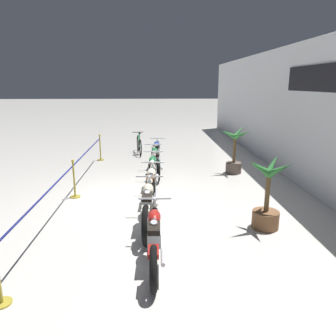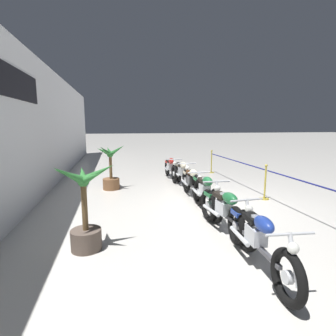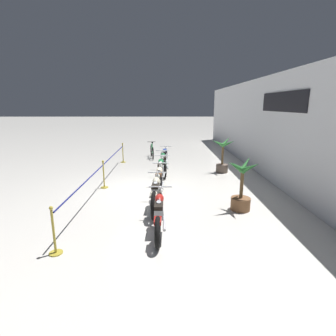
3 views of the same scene
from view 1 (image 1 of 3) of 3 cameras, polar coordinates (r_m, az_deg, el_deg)
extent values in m
plane|color=silver|center=(9.02, -6.40, -4.94)|extent=(120.00, 120.00, 0.00)
cube|color=white|center=(9.65, 25.53, 7.82)|extent=(28.00, 0.25, 4.20)
cube|color=black|center=(9.84, 24.50, 14.05)|extent=(3.58, 0.04, 0.70)
torus|color=black|center=(13.04, -1.77, 2.84)|extent=(0.72, 0.17, 0.72)
torus|color=black|center=(11.40, -2.33, 1.13)|extent=(0.72, 0.17, 0.72)
cylinder|color=silver|center=(13.04, -1.77, 2.84)|extent=(0.17, 0.09, 0.17)
cylinder|color=silver|center=(11.40, -2.33, 1.13)|extent=(0.17, 0.09, 0.17)
cylinder|color=silver|center=(13.07, -1.76, 4.13)|extent=(0.31, 0.08, 0.59)
cube|color=silver|center=(12.13, -2.06, 2.73)|extent=(0.38, 0.25, 0.26)
cylinder|color=silver|center=(12.13, -2.05, 3.69)|extent=(0.19, 0.12, 0.24)
cylinder|color=silver|center=(12.05, -2.08, 3.62)|extent=(0.19, 0.12, 0.24)
cylinder|color=silver|center=(11.86, -1.48, 1.77)|extent=(0.70, 0.13, 0.07)
cube|color=#47474C|center=(12.21, -2.04, 2.13)|extent=(1.35, 0.17, 0.06)
ellipsoid|color=navy|center=(12.31, -1.99, 4.13)|extent=(0.48, 0.26, 0.22)
cube|color=black|center=(11.96, -2.11, 3.63)|extent=(0.41, 0.23, 0.09)
cube|color=navy|center=(11.39, -2.33, 2.43)|extent=(0.33, 0.19, 0.08)
cylinder|color=silver|center=(12.92, -1.80, 5.21)|extent=(0.09, 0.62, 0.04)
sphere|color=silver|center=(13.02, -1.77, 4.66)|extent=(0.14, 0.14, 0.14)
torus|color=black|center=(11.67, -2.55, 1.51)|extent=(0.75, 0.17, 0.74)
torus|color=black|center=(10.19, -1.83, -0.41)|extent=(0.75, 0.17, 0.74)
cylinder|color=silver|center=(11.67, -2.55, 1.51)|extent=(0.18, 0.09, 0.18)
cylinder|color=silver|center=(10.19, -1.83, -0.41)|extent=(0.18, 0.09, 0.18)
cylinder|color=silver|center=(11.70, -2.60, 2.96)|extent=(0.31, 0.08, 0.59)
cube|color=silver|center=(10.84, -2.20, 1.37)|extent=(0.38, 0.25, 0.26)
cylinder|color=silver|center=(10.84, -2.23, 2.45)|extent=(0.19, 0.12, 0.24)
cylinder|color=silver|center=(10.76, -2.19, 2.36)|extent=(0.19, 0.12, 0.24)
cylinder|color=silver|center=(10.60, -1.30, 0.29)|extent=(0.70, 0.13, 0.07)
cube|color=black|center=(10.92, -2.22, 0.72)|extent=(1.23, 0.16, 0.06)
ellipsoid|color=#1E6B38|center=(11.01, -2.32, 2.96)|extent=(0.48, 0.26, 0.22)
cube|color=black|center=(10.67, -2.15, 2.37)|extent=(0.42, 0.23, 0.09)
cube|color=#1E6B38|center=(10.17, -1.87, 1.11)|extent=(0.33, 0.19, 0.08)
cylinder|color=silver|center=(11.54, -2.57, 4.15)|extent=(0.09, 0.62, 0.04)
sphere|color=silver|center=(11.65, -2.60, 3.54)|extent=(0.14, 0.14, 0.14)
torus|color=black|center=(10.33, -2.50, -0.07)|extent=(0.79, 0.15, 0.79)
torus|color=black|center=(8.72, -2.95, -2.83)|extent=(0.79, 0.15, 0.79)
cylinder|color=silver|center=(10.33, -2.50, -0.07)|extent=(0.19, 0.09, 0.19)
cylinder|color=silver|center=(8.72, -2.95, -2.83)|extent=(0.19, 0.09, 0.19)
cylinder|color=silver|center=(10.35, -2.50, 1.57)|extent=(0.31, 0.07, 0.59)
cube|color=silver|center=(9.43, -2.73, -0.48)|extent=(0.37, 0.23, 0.26)
cylinder|color=silver|center=(9.42, -2.74, 0.76)|extent=(0.18, 0.12, 0.24)
cylinder|color=silver|center=(9.34, -2.76, 0.64)|extent=(0.18, 0.12, 0.24)
cylinder|color=silver|center=(9.17, -1.93, -1.81)|extent=(0.70, 0.10, 0.07)
cube|color=#ADAFB5|center=(9.52, -2.71, -1.22)|extent=(1.34, 0.12, 0.06)
ellipsoid|color=#1E6B38|center=(9.59, -2.69, 1.38)|extent=(0.47, 0.24, 0.22)
cube|color=black|center=(9.25, -2.79, 0.63)|extent=(0.41, 0.22, 0.09)
cube|color=#1E6B38|center=(8.69, -2.96, -0.92)|extent=(0.33, 0.17, 0.08)
cylinder|color=silver|center=(10.19, -2.54, 2.90)|extent=(0.06, 0.62, 0.04)
sphere|color=silver|center=(10.29, -2.52, 2.23)|extent=(0.14, 0.14, 0.14)
torus|color=black|center=(9.07, -2.66, -2.35)|extent=(0.73, 0.15, 0.73)
torus|color=black|center=(7.52, -3.23, -5.96)|extent=(0.73, 0.15, 0.73)
cylinder|color=silver|center=(9.07, -2.66, -2.35)|extent=(0.18, 0.09, 0.17)
cylinder|color=silver|center=(7.52, -3.23, -5.96)|extent=(0.18, 0.09, 0.17)
cylinder|color=silver|center=(9.08, -2.65, -0.47)|extent=(0.31, 0.07, 0.59)
cube|color=#2D2D30|center=(8.19, -2.95, -3.03)|extent=(0.37, 0.24, 0.26)
cylinder|color=#2D2D30|center=(8.17, -2.95, -1.61)|extent=(0.18, 0.12, 0.24)
cylinder|color=#2D2D30|center=(8.09, -2.98, -1.77)|extent=(0.18, 0.12, 0.24)
cylinder|color=silver|center=(7.94, -2.03, -4.65)|extent=(0.70, 0.10, 0.07)
cube|color=black|center=(8.28, -2.92, -3.85)|extent=(1.31, 0.12, 0.06)
ellipsoid|color=beige|center=(8.34, -2.89, -0.85)|extent=(0.47, 0.24, 0.22)
cube|color=#4C2D19|center=(8.00, -3.02, -1.81)|extent=(0.41, 0.22, 0.09)
cube|color=beige|center=(7.48, -3.24, -3.95)|extent=(0.33, 0.17, 0.08)
cylinder|color=silver|center=(8.90, -2.71, 1.01)|extent=(0.06, 0.62, 0.04)
sphere|color=silver|center=(9.01, -2.67, 0.26)|extent=(0.14, 0.14, 0.14)
torus|color=black|center=(7.64, -3.18, -5.40)|extent=(0.79, 0.15, 0.78)
torus|color=black|center=(6.29, -3.91, -9.90)|extent=(0.79, 0.15, 0.78)
cylinder|color=silver|center=(7.64, -3.18, -5.40)|extent=(0.19, 0.09, 0.19)
cylinder|color=silver|center=(6.29, -3.91, -9.90)|extent=(0.19, 0.09, 0.19)
cylinder|color=silver|center=(7.63, -3.17, -3.17)|extent=(0.31, 0.07, 0.59)
cube|color=silver|center=(6.85, -3.55, -6.35)|extent=(0.37, 0.24, 0.26)
cylinder|color=silver|center=(6.82, -3.56, -4.66)|extent=(0.18, 0.12, 0.24)
cylinder|color=silver|center=(6.75, -3.60, -4.89)|extent=(0.18, 0.12, 0.24)
cylinder|color=silver|center=(6.62, -2.47, -8.41)|extent=(0.70, 0.10, 0.07)
cube|color=#ADAFB5|center=(6.95, -3.51, -7.28)|extent=(1.16, 0.11, 0.06)
ellipsoid|color=beige|center=(6.98, -3.47, -3.69)|extent=(0.47, 0.24, 0.22)
cube|color=black|center=(6.66, -3.65, -4.98)|extent=(0.41, 0.22, 0.09)
cube|color=beige|center=(6.23, -3.92, -7.32)|extent=(0.33, 0.17, 0.08)
cylinder|color=silver|center=(7.45, -3.24, -1.47)|extent=(0.06, 0.62, 0.04)
sphere|color=silver|center=(7.57, -3.20, -2.33)|extent=(0.14, 0.14, 0.14)
torus|color=black|center=(6.37, -2.30, -9.94)|extent=(0.70, 0.12, 0.70)
torus|color=black|center=(5.02, -2.52, -17.15)|extent=(0.70, 0.12, 0.70)
cylinder|color=silver|center=(6.37, -2.30, -9.94)|extent=(0.17, 0.08, 0.17)
cylinder|color=silver|center=(5.02, -2.52, -17.15)|extent=(0.17, 0.08, 0.17)
cylinder|color=silver|center=(6.35, -2.31, -7.27)|extent=(0.30, 0.06, 0.59)
cube|color=silver|center=(5.57, -2.42, -11.89)|extent=(0.36, 0.23, 0.26)
cylinder|color=silver|center=(5.52, -2.43, -9.84)|extent=(0.18, 0.11, 0.24)
cylinder|color=silver|center=(5.45, -2.45, -10.20)|extent=(0.18, 0.11, 0.24)
cylinder|color=silver|center=(5.37, -0.91, -14.65)|extent=(0.70, 0.08, 0.07)
cube|color=#47474C|center=(5.68, -2.40, -12.94)|extent=(1.22, 0.08, 0.06)
ellipsoid|color=#B21E19|center=(5.67, -2.41, -8.51)|extent=(0.46, 0.23, 0.22)
cube|color=black|center=(5.36, -2.46, -10.40)|extent=(0.40, 0.21, 0.09)
cube|color=#B21E19|center=(4.94, -2.54, -14.35)|extent=(0.32, 0.17, 0.08)
cylinder|color=silver|center=(6.15, -2.35, -5.34)|extent=(0.05, 0.62, 0.04)
sphere|color=silver|center=(6.27, -2.33, -6.30)|extent=(0.14, 0.14, 0.14)
torus|color=black|center=(14.95, -5.25, 4.28)|extent=(0.71, 0.15, 0.72)
torus|color=black|center=(13.95, -4.83, 3.56)|extent=(0.71, 0.15, 0.72)
cylinder|color=#238442|center=(14.46, -5.09, 4.83)|extent=(0.60, 0.13, 0.43)
cylinder|color=#238442|center=(14.38, -5.09, 5.58)|extent=(0.55, 0.12, 0.04)
cylinder|color=#238442|center=(14.20, -4.99, 4.98)|extent=(0.15, 0.06, 0.55)
cube|color=black|center=(14.12, -5.00, 6.08)|extent=(0.19, 0.11, 0.05)
cylinder|color=#238442|center=(14.15, -4.92, 3.71)|extent=(0.46, 0.09, 0.03)
cylinder|color=black|center=(14.81, -5.28, 6.22)|extent=(0.10, 0.48, 0.03)
cylinder|color=black|center=(14.39, -5.01, 3.57)|extent=(0.13, 0.07, 0.12)
cylinder|color=brown|center=(11.47, 11.34, 0.05)|extent=(0.54, 0.54, 0.37)
cylinder|color=brown|center=(11.33, 11.50, 3.13)|extent=(0.10, 0.10, 0.89)
cone|color=#337F38|center=(11.06, 12.02, 5.57)|extent=(0.53, 0.24, 0.33)
cone|color=#337F38|center=(11.24, 12.80, 5.73)|extent=(0.26, 0.57, 0.39)
cone|color=#337F38|center=(11.47, 12.19, 6.15)|extent=(0.57, 0.54, 0.51)
cone|color=#337F38|center=(11.34, 10.78, 5.80)|extent=(0.41, 0.45, 0.39)
cone|color=#337F38|center=(11.11, 10.50, 5.86)|extent=(0.28, 0.62, 0.44)
cylinder|color=brown|center=(7.33, 16.59, -8.59)|extent=(0.56, 0.56, 0.37)
cylinder|color=brown|center=(7.12, 16.93, -4.10)|extent=(0.10, 0.10, 0.84)
cone|color=#286B2D|center=(6.81, 18.13, -0.53)|extent=(0.55, 0.27, 0.38)
cone|color=#286B2D|center=(7.00, 18.93, -0.20)|extent=(0.26, 0.53, 0.40)
cone|color=#286B2D|center=(7.20, 17.73, 0.60)|extent=(0.56, 0.47, 0.50)
cone|color=#286B2D|center=(7.12, 15.95, -0.01)|extent=(0.50, 0.42, 0.36)
cone|color=#286B2D|center=(6.81, 15.83, -0.12)|extent=(0.36, 0.60, 0.49)
cylinder|color=gold|center=(13.46, -11.62, 1.41)|extent=(0.28, 0.28, 0.03)
cylinder|color=gold|center=(13.36, -11.73, 3.45)|extent=(0.05, 0.05, 0.95)
sphere|color=gold|center=(13.28, -11.84, 5.63)|extent=(0.08, 0.08, 0.08)
cylinder|color=navy|center=(11.14, -13.59, 3.17)|extent=(4.27, 0.04, 0.04)
cylinder|color=navy|center=(6.96, -20.40, -4.07)|extent=(4.27, 0.04, 0.04)
cylinder|color=gold|center=(9.26, -15.83, -4.82)|extent=(0.28, 0.28, 0.03)
cylinder|color=gold|center=(9.12, -16.04, -1.93)|extent=(0.05, 0.05, 0.95)
sphere|color=gold|center=(8.99, -16.27, 1.23)|extent=(0.08, 0.08, 0.08)
cylinder|color=gold|center=(5.46, -26.95, -20.22)|extent=(0.28, 0.28, 0.03)
camera|label=2|loc=(15.53, 5.64, 11.50)|focal=28.00mm
camera|label=3|loc=(0.88, 167.11, -11.21)|focal=28.00mm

